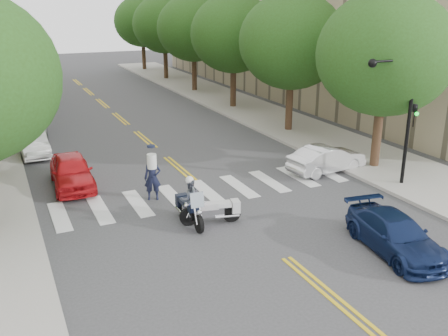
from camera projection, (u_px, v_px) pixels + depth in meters
ground at (286, 258)px, 16.13m from camera, size 140.00×140.00×0.00m
sidewalk_right at (241, 106)px, 38.80m from camera, size 5.00×60.00×0.15m
tree_r_0 at (385, 54)px, 23.02m from camera, size 6.40×6.40×8.45m
tree_r_1 at (292, 42)px, 29.89m from camera, size 6.40×6.40×8.45m
tree_r_2 at (233, 34)px, 36.76m from camera, size 6.40×6.40×8.45m
tree_r_3 at (193, 28)px, 43.63m from camera, size 6.40×6.40×8.45m
tree_r_4 at (164, 24)px, 50.50m from camera, size 6.40×6.40×8.45m
tree_r_5 at (142, 21)px, 57.37m from camera, size 6.40×6.40×8.45m
traffic_signal_pole at (402, 105)px, 21.03m from camera, size 2.82×0.42×6.00m
motorcycle_police at (190, 202)px, 18.43m from camera, size 0.77×2.30×1.87m
motorcycle_parked at (216, 210)px, 18.53m from camera, size 2.29×0.86×1.49m
officer_standing at (153, 178)px, 20.61m from camera, size 0.80×0.65×1.89m
convertible at (327, 159)px, 24.03m from camera, size 4.14×1.85×1.32m
sedan_blue at (395, 234)px, 16.37m from camera, size 2.32×4.47×1.24m
parked_car_a at (72, 171)px, 22.06m from camera, size 1.89×4.32×1.45m
parked_car_b at (33, 143)px, 26.65m from camera, size 1.49×3.95×1.29m
parked_car_c at (27, 126)px, 30.38m from camera, size 2.12×4.47×1.23m
parked_car_d at (32, 99)px, 38.30m from camera, size 2.01×4.75×1.37m
parked_car_e at (14, 93)px, 41.27m from camera, size 1.40×3.45×1.17m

